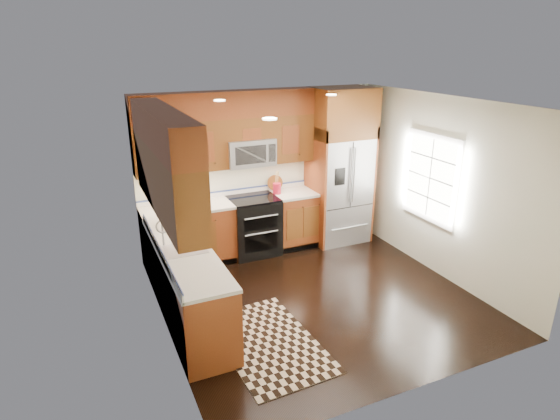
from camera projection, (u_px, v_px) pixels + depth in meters
name	position (u px, v px, depth m)	size (l,w,h in m)	color
ground	(316.00, 296.00, 6.39)	(4.00, 4.00, 0.00)	black
wall_back	(260.00, 170.00, 7.66)	(4.00, 0.02, 2.60)	silver
wall_left	(159.00, 231.00, 5.18)	(0.02, 4.00, 2.60)	silver
wall_right	(441.00, 188.00, 6.71)	(0.02, 4.00, 2.60)	silver
window	(431.00, 178.00, 6.84)	(0.04, 1.10, 1.30)	white
base_cabinets	(208.00, 256.00, 6.53)	(2.85, 3.00, 0.90)	brown
countertop	(214.00, 221.00, 6.53)	(2.86, 3.01, 0.04)	white
upper_cabinets	(204.00, 142.00, 6.19)	(2.85, 3.00, 1.15)	brown
range	(254.00, 226.00, 7.56)	(0.76, 0.67, 0.95)	black
microwave	(249.00, 152.00, 7.27)	(0.76, 0.40, 0.42)	#B2B2B7
refrigerator	(340.00, 167.00, 7.84)	(0.98, 0.75, 2.60)	#B2B2B7
sink_faucet	(181.00, 245.00, 5.58)	(0.54, 0.44, 0.37)	#B2B2B7
rug	(268.00, 342.00, 5.40)	(1.02, 1.70, 0.01)	black
knife_block	(193.00, 198.00, 7.02)	(0.13, 0.17, 0.29)	#A68951
utensil_crock	(277.00, 186.00, 7.59)	(0.17, 0.17, 0.37)	#AF152D
cutting_board	(275.00, 190.00, 7.81)	(0.26, 0.26, 0.02)	brown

